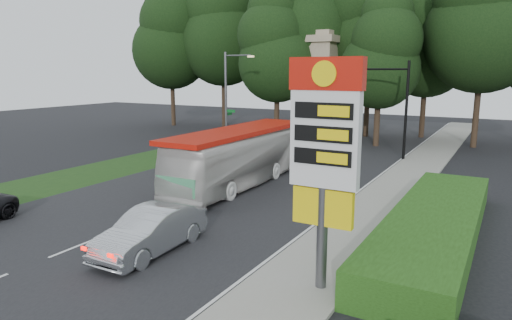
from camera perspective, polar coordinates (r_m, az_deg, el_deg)
The scene contains 20 objects.
ground at distance 18.20m, azimuth -23.22°, elevation -10.69°, with size 120.00×120.00×0.00m, color black.
road_surface at distance 26.75m, azimuth -2.47°, elevation -2.92°, with size 14.00×80.00×0.02m, color black.
sidewalk_right at distance 23.52m, azimuth 15.48°, elevation -5.16°, with size 3.00×80.00×0.12m, color gray.
grass_verge_left at distance 36.98m, azimuth -10.08°, elevation 0.83°, with size 5.00×50.00×0.02m, color #193814.
hedge at distance 19.08m, azimuth 21.39°, elevation -7.64°, with size 3.00×14.00×1.20m, color #204412.
gas_station_pylon at distance 13.00m, azimuth 8.59°, elevation 1.99°, with size 2.10×0.45×6.85m.
traffic_signal_mast at distance 35.00m, azimuth 16.23°, elevation 7.69°, with size 6.10×0.35×7.20m.
streetlight_signs at distance 38.21m, azimuth -3.51°, elevation 8.00°, with size 2.75×0.98×8.00m.
monument at distance 43.03m, azimuth 8.06°, elevation 9.14°, with size 3.00×3.00×10.05m.
tree_far_west at distance 56.09m, azimuth -10.63°, elevation 15.20°, with size 8.96×8.96×17.60m.
tree_west_mid at distance 54.21m, azimuth -4.16°, elevation 16.57°, with size 9.80×9.80×19.25m.
tree_west_near at distance 52.79m, azimuth 2.74°, elevation 14.91°, with size 8.40×8.40×16.50m.
tree_center_left at distance 47.25m, azimuth 6.15°, elevation 17.76°, with size 10.08×10.08×19.80m.
tree_center_right at distance 47.01m, azimuth 14.15°, elevation 16.30°, with size 9.24×9.24×18.15m.
tree_east_near at distance 47.76m, azimuth 20.71°, elevation 14.23°, with size 8.12×8.12×15.95m.
tree_east_mid at distance 43.38m, azimuth 26.79°, elevation 16.39°, with size 9.52×9.52×18.70m.
tree_monument_left at distance 43.79m, azimuth 2.68°, elevation 13.95°, with size 7.28×7.28×14.30m.
tree_monument_right at distance 40.85m, azimuth 15.29°, elevation 12.85°, with size 6.72×6.72×13.20m.
transit_bus at distance 26.09m, azimuth -2.11°, elevation 0.35°, with size 2.72×11.64×3.24m, color silver.
sedan_silver at distance 17.07m, azimuth -13.00°, elevation -8.64°, with size 1.69×4.84×1.59m, color #B7B9BF.
Camera 1 is at (13.75, -10.02, 6.47)m, focal length 32.00 mm.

